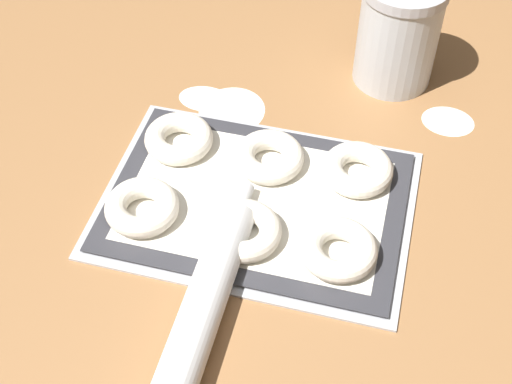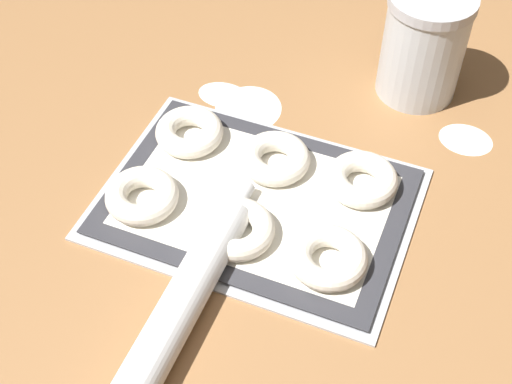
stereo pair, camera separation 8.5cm
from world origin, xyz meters
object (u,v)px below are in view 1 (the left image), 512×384
bagel_front_left (142,207)px  bagel_back_left (179,138)px  bagel_front_right (338,249)px  rolling_pin (199,319)px  bagel_front_center (244,231)px  bagel_back_center (268,157)px  bagel_back_right (357,169)px  flour_canister (398,32)px  baking_tray (256,203)px

bagel_front_left → bagel_back_left: size_ratio=1.00×
bagel_front_right → bagel_back_left: size_ratio=1.00×
rolling_pin → bagel_front_center: bearing=83.2°
bagel_back_center → bagel_back_right: 0.13m
bagel_back_right → flour_canister: size_ratio=0.58×
bagel_back_left → flour_canister: flour_canister is taller
bagel_back_right → flour_canister: 0.26m
bagel_back_center → flour_canister: flour_canister is taller
bagel_back_left → bagel_back_right: size_ratio=1.00×
bagel_front_center → bagel_front_right: bearing=0.5°
bagel_back_left → flour_canister: size_ratio=0.58×
flour_canister → rolling_pin: bearing=-106.7°
baking_tray → rolling_pin: 0.21m
bagel_back_right → bagel_back_center: bearing=-176.7°
bagel_back_center → rolling_pin: bearing=-93.1°
bagel_front_center → bagel_back_right: same height
bagel_front_left → baking_tray: bearing=24.5°
bagel_back_left → bagel_back_center: size_ratio=1.00×
baking_tray → bagel_back_right: size_ratio=4.24×
baking_tray → bagel_back_right: 0.15m
rolling_pin → bagel_front_left: bearing=131.0°
bagel_front_left → bagel_back_right: bearing=27.8°
baking_tray → bagel_front_left: 0.16m
bagel_front_right → bagel_back_left: bearing=151.8°
bagel_back_center → bagel_back_right: same height
bagel_front_right → baking_tray: bearing=151.7°
bagel_front_center → bagel_back_right: bearing=49.3°
baking_tray → bagel_back_left: size_ratio=4.24×
bagel_front_left → bagel_back_right: same height
bagel_front_center → bagel_back_left: 0.20m
bagel_back_left → bagel_front_left: bearing=-92.3°
flour_canister → rolling_pin: size_ratio=0.40×
bagel_front_right → bagel_back_left: same height
flour_canister → baking_tray: bearing=-114.1°
baking_tray → rolling_pin: (-0.02, -0.21, 0.02)m
flour_canister → rolling_pin: flour_canister is taller
bagel_front_center → flour_canister: bearing=70.0°
bagel_front_left → bagel_back_center: size_ratio=1.00×
bagel_back_center → flour_canister: bearing=60.3°
bagel_back_right → flour_canister: (0.02, 0.25, 0.06)m
baking_tray → bagel_front_right: bagel_front_right is taller
bagel_front_right → flour_canister: flour_canister is taller
bagel_front_left → bagel_back_center: 0.20m
bagel_back_left → flour_canister: bearing=41.9°
bagel_back_center → rolling_pin: size_ratio=0.23×
rolling_pin → bagel_back_right: bearing=63.6°
baking_tray → bagel_front_right: bearing=-28.3°
bagel_front_left → flour_canister: (0.29, 0.39, 0.06)m
flour_canister → bagel_back_center: bearing=-119.7°
baking_tray → bagel_front_center: size_ratio=4.24×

